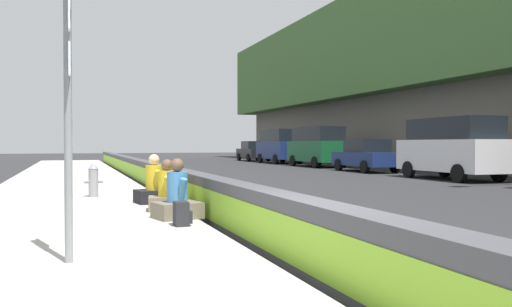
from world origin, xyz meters
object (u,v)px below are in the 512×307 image
seated_person_middle (167,194)px  parked_car_fourth (366,156)px  parked_car_third (452,147)px  parked_car_farther (253,151)px  backpack (182,214)px  parked_car_midline (317,146)px  parked_car_far (280,145)px  fire_hydrant (93,179)px  seated_person_foreground (177,200)px  route_sign_post (68,79)px  seated_person_rear (154,188)px

seated_person_middle → parked_car_fourth: size_ratio=0.23×
parked_car_third → parked_car_fourth: parked_car_third is taller
parked_car_farther → seated_person_middle: bearing=158.0°
parked_car_third → backpack: bearing=125.2°
backpack → parked_car_midline: bearing=-31.0°
seated_person_middle → parked_car_far: (26.13, -12.99, 0.89)m
fire_hydrant → seated_person_middle: (-3.31, -1.31, -0.12)m
seated_person_foreground → parked_car_farther: (33.20, -12.95, 0.38)m
seated_person_middle → route_sign_post: bearing=156.8°
backpack → parked_car_third: 16.18m
seated_person_middle → parked_car_third: size_ratio=0.20×
fire_hydrant → seated_person_middle: bearing=-158.4°
fire_hydrant → parked_car_farther: bearing=-26.4°
fire_hydrant → parked_car_fourth: size_ratio=0.19×
parked_car_farther → seated_person_foreground: bearing=158.7°
parked_car_fourth → parked_car_farther: same height
parked_car_midline → parked_car_far: bearing=0.8°
parked_car_fourth → parked_car_far: bearing=-0.3°
seated_person_rear → parked_car_farther: (30.54, -12.97, 0.37)m
fire_hydrant → seated_person_foreground: (-4.54, -1.28, -0.11)m
parked_car_far → seated_person_foreground: bearing=154.6°
parked_car_midline → parked_car_third: bearing=180.0°
seated_person_rear → parked_car_far: (24.71, -13.04, 0.87)m
backpack → parked_car_midline: 25.66m
route_sign_post → fire_hydrant: bearing=-4.2°
seated_person_middle → seated_person_rear: 1.43m
seated_person_rear → backpack: (-3.54, 0.07, -0.15)m
fire_hydrant → seated_person_foreground: 4.72m
parked_car_third → parked_car_farther: bearing=0.3°
parked_car_midline → parked_car_far: 6.26m
parked_car_far → parked_car_farther: (5.83, 0.07, -0.49)m
backpack → parked_car_fourth: (15.82, -13.05, 0.53)m
parked_car_third → parked_car_fourth: (6.51, 0.14, -0.49)m
parked_car_fourth → route_sign_post: bearing=140.7°
parked_car_fourth → parked_car_farther: 18.26m
route_sign_post → parked_car_fourth: (18.07, -14.80, -1.37)m
fire_hydrant → seated_person_rear: bearing=-146.2°
seated_person_middle → parked_car_third: 14.94m
seated_person_rear → parked_car_midline: size_ratio=0.22×
backpack → parked_car_third: parked_car_third is taller
seated_person_middle → backpack: (-2.11, 0.12, -0.13)m
route_sign_post → seated_person_foreground: size_ratio=3.30×
route_sign_post → parked_car_fourth: route_sign_post is taller
seated_person_middle → parked_car_third: parked_car_third is taller
route_sign_post → parked_car_midline: bearing=-31.6°
parked_car_third → parked_car_farther: (24.77, 0.15, -0.49)m
parked_car_fourth → parked_car_midline: (6.17, -0.14, 0.49)m
seated_person_middle → parked_car_far: parked_car_far is taller
route_sign_post → parked_car_midline: size_ratio=0.70×
seated_person_rear → parked_car_far: parked_car_far is taller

